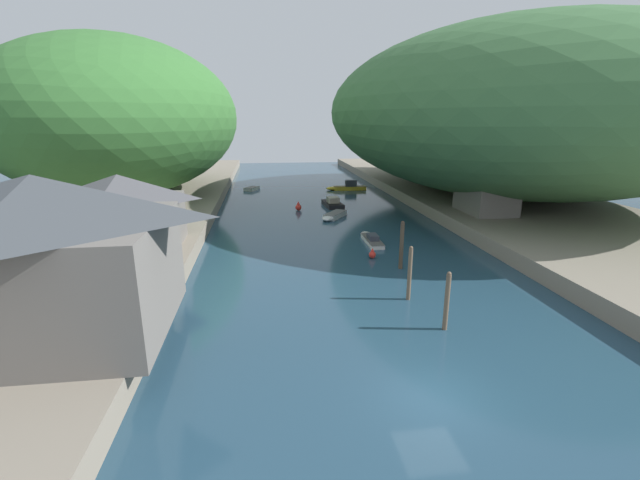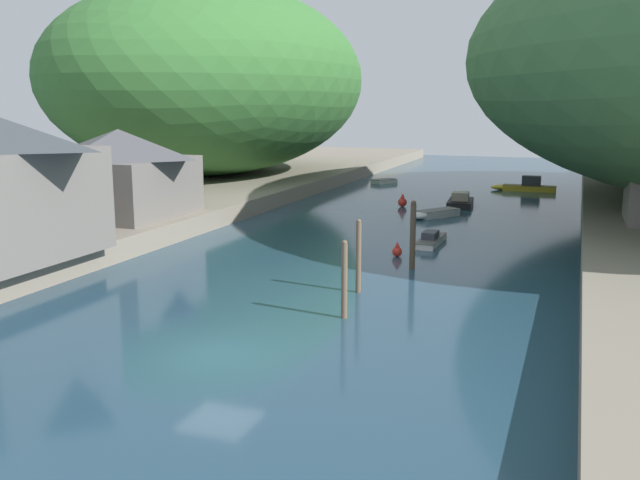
# 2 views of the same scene
# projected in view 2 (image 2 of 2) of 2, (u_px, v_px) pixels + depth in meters

# --- Properties ---
(water_surface) EXTENTS (130.00, 130.00, 0.00)m
(water_surface) POSITION_uv_depth(u_px,v_px,m) (412.00, 220.00, 52.36)
(water_surface) COLOR #234256
(water_surface) RESTS_ON ground
(left_bank) EXTENTS (22.00, 120.00, 1.27)m
(left_bank) POSITION_uv_depth(u_px,v_px,m) (146.00, 198.00, 59.88)
(left_bank) COLOR gray
(left_bank) RESTS_ON ground
(hillside_left) EXTENTS (28.79, 40.30, 18.91)m
(hillside_left) POSITION_uv_depth(u_px,v_px,m) (213.00, 80.00, 71.58)
(hillside_left) COLOR #387033
(hillside_left) RESTS_ON left_bank
(boathouse_shed) EXTENTS (8.15, 8.91, 5.60)m
(boathouse_shed) POSITION_uv_depth(u_px,v_px,m) (120.00, 171.00, 46.01)
(boathouse_shed) COLOR slate
(boathouse_shed) RESTS_ON left_bank
(boat_mid_channel) EXTENTS (2.76, 3.60, 0.46)m
(boat_mid_channel) POSITION_uv_depth(u_px,v_px,m) (386.00, 181.00, 76.25)
(boat_mid_channel) COLOR silver
(boat_mid_channel) RESTS_ON water_surface
(boat_white_cruiser) EXTENTS (3.57, 4.46, 0.56)m
(boat_white_cruiser) POSITION_uv_depth(u_px,v_px,m) (432.00, 214.00, 53.56)
(boat_white_cruiser) COLOR white
(boat_white_cruiser) RESTS_ON water_surface
(boat_cabin_cruiser) EXTENTS (1.23, 5.39, 0.81)m
(boat_cabin_cruiser) POSITION_uv_depth(u_px,v_px,m) (432.00, 238.00, 44.12)
(boat_cabin_cruiser) COLOR silver
(boat_cabin_cruiser) RESTS_ON water_surface
(boat_red_skiff) EXTENTS (2.39, 5.71, 1.20)m
(boat_red_skiff) POSITION_uv_depth(u_px,v_px,m) (461.00, 201.00, 59.87)
(boat_red_skiff) COLOR black
(boat_red_skiff) RESTS_ON water_surface
(boat_small_dinghy) EXTENTS (6.24, 1.51, 1.52)m
(boat_small_dinghy) POSITION_uv_depth(u_px,v_px,m) (523.00, 186.00, 69.45)
(boat_small_dinghy) COLOR gold
(boat_small_dinghy) RESTS_ON water_surface
(mooring_post_nearest) EXTENTS (0.25, 0.25, 3.21)m
(mooring_post_nearest) POSITION_uv_depth(u_px,v_px,m) (344.00, 279.00, 28.45)
(mooring_post_nearest) COLOR brown
(mooring_post_nearest) RESTS_ON water_surface
(mooring_post_second) EXTENTS (0.25, 0.25, 3.40)m
(mooring_post_second) POSITION_uv_depth(u_px,v_px,m) (358.00, 256.00, 32.31)
(mooring_post_second) COLOR brown
(mooring_post_second) RESTS_ON water_surface
(mooring_post_middle) EXTENTS (0.30, 0.30, 3.59)m
(mooring_post_middle) POSITION_uv_depth(u_px,v_px,m) (413.00, 235.00, 36.92)
(mooring_post_middle) COLOR #4C3D2D
(mooring_post_middle) RESTS_ON water_surface
(channel_buoy_near) EXTENTS (0.56, 0.56, 0.84)m
(channel_buoy_near) POSITION_uv_depth(u_px,v_px,m) (397.00, 251.00, 40.12)
(channel_buoy_near) COLOR red
(channel_buoy_near) RESTS_ON water_surface
(channel_buoy_far) EXTENTS (0.74, 0.74, 1.12)m
(channel_buoy_far) POSITION_uv_depth(u_px,v_px,m) (402.00, 201.00, 59.08)
(channel_buoy_far) COLOR red
(channel_buoy_far) RESTS_ON water_surface
(person_on_quay) EXTENTS (0.25, 0.39, 1.69)m
(person_on_quay) POSITION_uv_depth(u_px,v_px,m) (75.00, 224.00, 37.56)
(person_on_quay) COLOR #282D3D
(person_on_quay) RESTS_ON left_bank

